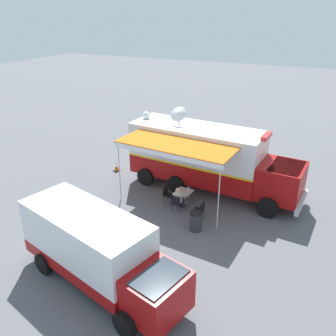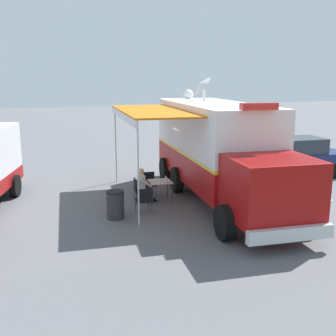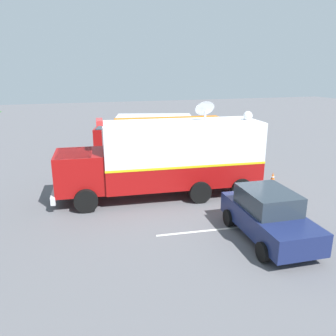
{
  "view_description": "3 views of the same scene",
  "coord_description": "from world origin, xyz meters",
  "px_view_note": "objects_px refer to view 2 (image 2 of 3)",
  "views": [
    {
      "loc": [
        16.95,
        6.18,
        9.22
      ],
      "look_at": [
        1.45,
        -1.02,
        1.51
      ],
      "focal_mm": 37.79,
      "sensor_mm": 36.0,
      "label": 1
    },
    {
      "loc": [
        6.6,
        13.93,
        4.43
      ],
      "look_at": [
        1.83,
        0.12,
        1.18
      ],
      "focal_mm": 43.66,
      "sensor_mm": 36.0,
      "label": 2
    },
    {
      "loc": [
        -14.4,
        5.15,
        5.76
      ],
      "look_at": [
        0.21,
        0.62,
        1.3
      ],
      "focal_mm": 35.98,
      "sensor_mm": 36.0,
      "label": 3
    }
  ],
  "objects_px": {
    "command_truck": "(219,148)",
    "water_bottle": "(166,179)",
    "traffic_cone": "(165,161)",
    "seated_responder": "(144,184)",
    "trash_bin": "(115,205)",
    "folding_chair_spare_by_truck": "(144,199)",
    "folding_chair_beside_table": "(149,182)",
    "car_behind_truck": "(300,157)",
    "folding_chair_at_table": "(139,188)",
    "folding_table": "(160,183)"
  },
  "relations": [
    {
      "from": "trash_bin",
      "to": "car_behind_truck",
      "type": "height_order",
      "value": "car_behind_truck"
    },
    {
      "from": "seated_responder",
      "to": "traffic_cone",
      "type": "height_order",
      "value": "seated_responder"
    },
    {
      "from": "folding_chair_beside_table",
      "to": "folding_chair_spare_by_truck",
      "type": "xyz_separation_m",
      "value": [
        0.79,
        2.07,
        0.0
      ]
    },
    {
      "from": "trash_bin",
      "to": "traffic_cone",
      "type": "bearing_deg",
      "value": -120.47
    },
    {
      "from": "water_bottle",
      "to": "trash_bin",
      "type": "distance_m",
      "value": 2.47
    },
    {
      "from": "folding_chair_beside_table",
      "to": "seated_responder",
      "type": "distance_m",
      "value": 0.93
    },
    {
      "from": "folding_chair_spare_by_truck",
      "to": "seated_responder",
      "type": "relative_size",
      "value": 0.7
    },
    {
      "from": "folding_table",
      "to": "folding_chair_spare_by_truck",
      "type": "distance_m",
      "value": 1.57
    },
    {
      "from": "folding_table",
      "to": "traffic_cone",
      "type": "distance_m",
      "value": 5.76
    },
    {
      "from": "folding_chair_beside_table",
      "to": "car_behind_truck",
      "type": "relative_size",
      "value": 0.2
    },
    {
      "from": "folding_table",
      "to": "water_bottle",
      "type": "bearing_deg",
      "value": 133.54
    },
    {
      "from": "command_truck",
      "to": "car_behind_truck",
      "type": "xyz_separation_m",
      "value": [
        -5.19,
        -2.16,
        -1.06
      ]
    },
    {
      "from": "folding_table",
      "to": "folding_chair_at_table",
      "type": "xyz_separation_m",
      "value": [
        0.8,
        -0.05,
        -0.16
      ]
    },
    {
      "from": "command_truck",
      "to": "traffic_cone",
      "type": "height_order",
      "value": "command_truck"
    },
    {
      "from": "trash_bin",
      "to": "traffic_cone",
      "type": "relative_size",
      "value": 1.57
    },
    {
      "from": "folding_chair_beside_table",
      "to": "traffic_cone",
      "type": "relative_size",
      "value": 1.5
    },
    {
      "from": "folding_chair_at_table",
      "to": "traffic_cone",
      "type": "height_order",
      "value": "folding_chair_at_table"
    },
    {
      "from": "water_bottle",
      "to": "folding_chair_at_table",
      "type": "distance_m",
      "value": 1.04
    },
    {
      "from": "folding_chair_beside_table",
      "to": "seated_responder",
      "type": "height_order",
      "value": "seated_responder"
    },
    {
      "from": "water_bottle",
      "to": "car_behind_truck",
      "type": "bearing_deg",
      "value": -165.77
    },
    {
      "from": "folding_table",
      "to": "folding_chair_beside_table",
      "type": "bearing_deg",
      "value": -78.08
    },
    {
      "from": "folding_chair_at_table",
      "to": "folding_chair_spare_by_truck",
      "type": "height_order",
      "value": "same"
    },
    {
      "from": "folding_chair_spare_by_truck",
      "to": "folding_chair_beside_table",
      "type": "bearing_deg",
      "value": -110.81
    },
    {
      "from": "water_bottle",
      "to": "folding_chair_at_table",
      "type": "bearing_deg",
      "value": -12.92
    },
    {
      "from": "water_bottle",
      "to": "traffic_cone",
      "type": "relative_size",
      "value": 0.39
    },
    {
      "from": "seated_responder",
      "to": "traffic_cone",
      "type": "distance_m",
      "value": 5.98
    },
    {
      "from": "folding_chair_spare_by_truck",
      "to": "traffic_cone",
      "type": "xyz_separation_m",
      "value": [
        -3.0,
        -6.6,
        -0.23
      ]
    },
    {
      "from": "command_truck",
      "to": "folding_chair_beside_table",
      "type": "bearing_deg",
      "value": -31.57
    },
    {
      "from": "folding_table",
      "to": "trash_bin",
      "type": "xyz_separation_m",
      "value": [
        1.96,
        1.39,
        -0.22
      ]
    },
    {
      "from": "trash_bin",
      "to": "traffic_cone",
      "type": "xyz_separation_m",
      "value": [
        -3.98,
        -6.77,
        -0.18
      ]
    },
    {
      "from": "command_truck",
      "to": "water_bottle",
      "type": "height_order",
      "value": "command_truck"
    },
    {
      "from": "water_bottle",
      "to": "seated_responder",
      "type": "relative_size",
      "value": 0.18
    },
    {
      "from": "seated_responder",
      "to": "car_behind_truck",
      "type": "xyz_separation_m",
      "value": [
        -7.87,
        -1.59,
        0.23
      ]
    },
    {
      "from": "folding_chair_at_table",
      "to": "folding_chair_spare_by_truck",
      "type": "bearing_deg",
      "value": 82.5
    },
    {
      "from": "command_truck",
      "to": "traffic_cone",
      "type": "xyz_separation_m",
      "value": [
        0.04,
        -5.91,
        -1.66
      ]
    },
    {
      "from": "seated_responder",
      "to": "trash_bin",
      "type": "height_order",
      "value": "seated_responder"
    },
    {
      "from": "folding_chair_at_table",
      "to": "trash_bin",
      "type": "height_order",
      "value": "trash_bin"
    },
    {
      "from": "folding_table",
      "to": "folding_chair_beside_table",
      "type": "distance_m",
      "value": 0.88
    },
    {
      "from": "folding_chair_at_table",
      "to": "traffic_cone",
      "type": "relative_size",
      "value": 1.5
    },
    {
      "from": "folding_chair_at_table",
      "to": "car_behind_truck",
      "type": "xyz_separation_m",
      "value": [
        -8.05,
        -1.58,
        0.37
      ]
    },
    {
      "from": "water_bottle",
      "to": "folding_chair_spare_by_truck",
      "type": "bearing_deg",
      "value": 42.85
    },
    {
      "from": "folding_chair_spare_by_truck",
      "to": "folding_chair_at_table",
      "type": "bearing_deg",
      "value": -97.5
    },
    {
      "from": "trash_bin",
      "to": "seated_responder",
      "type": "bearing_deg",
      "value": -133.34
    },
    {
      "from": "command_truck",
      "to": "water_bottle",
      "type": "xyz_separation_m",
      "value": [
        1.91,
        -0.36,
        -1.11
      ]
    },
    {
      "from": "folding_table",
      "to": "water_bottle",
      "type": "relative_size",
      "value": 3.86
    },
    {
      "from": "command_truck",
      "to": "folding_table",
      "type": "distance_m",
      "value": 2.49
    },
    {
      "from": "trash_bin",
      "to": "command_truck",
      "type": "bearing_deg",
      "value": -167.94
    },
    {
      "from": "traffic_cone",
      "to": "car_behind_truck",
      "type": "xyz_separation_m",
      "value": [
        -5.23,
        3.76,
        0.6
      ]
    },
    {
      "from": "water_bottle",
      "to": "folding_chair_beside_table",
      "type": "height_order",
      "value": "water_bottle"
    },
    {
      "from": "folding_chair_at_table",
      "to": "traffic_cone",
      "type": "bearing_deg",
      "value": -117.94
    }
  ]
}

